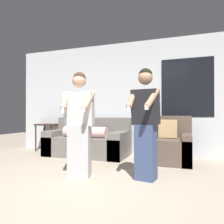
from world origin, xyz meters
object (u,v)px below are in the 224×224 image
at_px(side_table, 47,128).
at_px(person_right, 146,122).
at_px(couch, 88,142).
at_px(armchair, 168,146).
at_px(person_left, 79,124).

bearing_deg(side_table, person_right, -29.79).
distance_m(couch, person_right, 2.24).
height_order(armchair, person_right, person_right).
distance_m(armchair, person_left, 1.99).
xyz_separation_m(side_table, person_left, (1.93, -1.86, 0.22)).
distance_m(person_left, person_right, 1.00).
bearing_deg(couch, person_right, -41.62).
distance_m(armchair, person_right, 1.44).
relative_size(couch, person_left, 1.17).
distance_m(armchair, side_table, 3.14).
bearing_deg(armchair, person_right, -98.48).
relative_size(armchair, person_left, 0.58).
bearing_deg(person_right, person_left, -168.84).
xyz_separation_m(couch, person_left, (0.64, -1.64, 0.49)).
distance_m(couch, armchair, 1.83).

